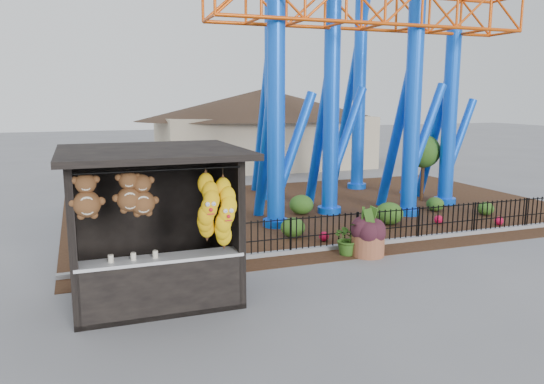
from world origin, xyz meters
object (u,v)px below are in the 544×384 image
object	(u,v)px
roller_coaster	(348,32)
prize_booth	(154,228)
terracotta_planter	(368,245)
potted_plant	(348,238)

from	to	relation	value
roller_coaster	prize_booth	bearing A→B (deg)	-137.93
terracotta_planter	potted_plant	world-z (taller)	potted_plant
prize_booth	terracotta_planter	distance (m)	5.94
prize_booth	potted_plant	distance (m)	5.54
prize_booth	terracotta_planter	size ratio (longest dim) A/B	4.05
roller_coaster	terracotta_planter	xyz separation A→B (m)	(-2.46, -6.03, -6.16)
prize_booth	roller_coaster	xyz separation A→B (m)	(8.12, 7.33, 4.90)
terracotta_planter	potted_plant	bearing A→B (deg)	151.84
terracotta_planter	potted_plant	xyz separation A→B (m)	(-0.45, 0.24, 0.17)
terracotta_planter	prize_booth	bearing A→B (deg)	-167.08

